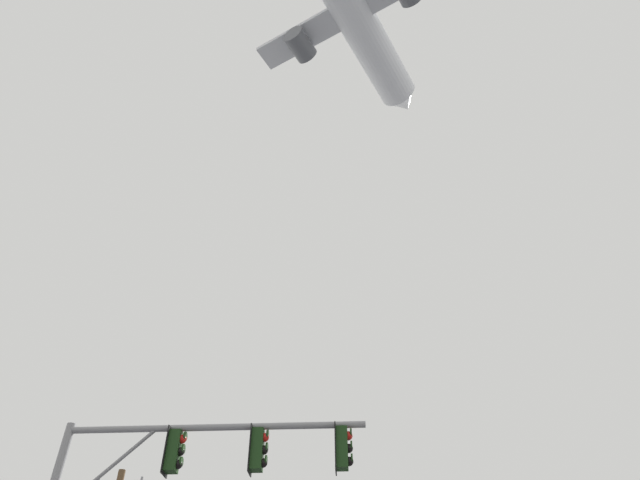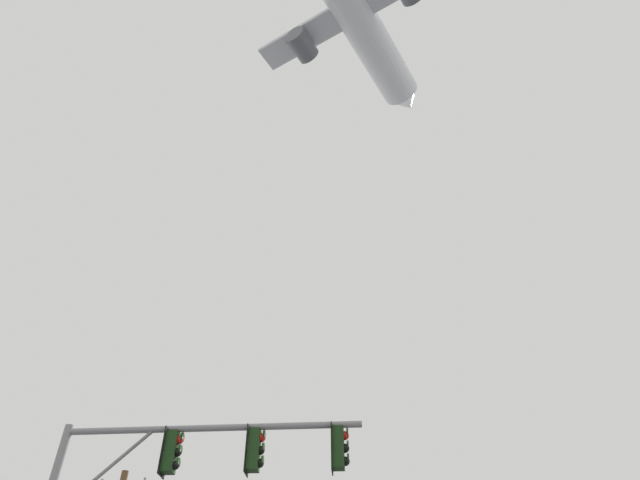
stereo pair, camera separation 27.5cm
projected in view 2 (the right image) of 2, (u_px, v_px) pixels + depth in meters
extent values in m
cylinder|color=gray|center=(213.00, 428.00, 12.65)|extent=(6.85, 0.34, 0.15)
cylinder|color=gray|center=(100.00, 475.00, 12.14)|extent=(2.11, 0.14, 2.05)
cube|color=#193814|center=(338.00, 448.00, 12.16)|extent=(0.27, 0.33, 0.90)
cylinder|color=#193814|center=(338.00, 425.00, 12.48)|extent=(0.05, 0.05, 0.12)
cube|color=black|center=(332.00, 448.00, 12.17)|extent=(0.04, 0.46, 1.04)
sphere|color=red|center=(345.00, 436.00, 12.32)|extent=(0.20, 0.20, 0.20)
cylinder|color=#193814|center=(347.00, 433.00, 12.36)|extent=(0.05, 0.21, 0.21)
sphere|color=black|center=(345.00, 448.00, 12.14)|extent=(0.20, 0.20, 0.20)
cylinder|color=#193814|center=(348.00, 445.00, 12.18)|extent=(0.05, 0.21, 0.21)
sphere|color=black|center=(345.00, 461.00, 11.96)|extent=(0.20, 0.20, 0.20)
cylinder|color=#193814|center=(348.00, 458.00, 12.00)|extent=(0.05, 0.21, 0.21)
cube|color=#193814|center=(254.00, 450.00, 12.26)|extent=(0.27, 0.33, 0.90)
cylinder|color=#193814|center=(256.00, 427.00, 12.59)|extent=(0.05, 0.05, 0.12)
cube|color=black|center=(248.00, 450.00, 12.27)|extent=(0.04, 0.46, 1.04)
sphere|color=red|center=(261.00, 438.00, 12.42)|extent=(0.20, 0.20, 0.20)
cylinder|color=#193814|center=(264.00, 435.00, 12.46)|extent=(0.05, 0.21, 0.21)
sphere|color=black|center=(260.00, 450.00, 12.24)|extent=(0.20, 0.20, 0.20)
cylinder|color=#193814|center=(263.00, 448.00, 12.28)|extent=(0.05, 0.21, 0.21)
sphere|color=black|center=(259.00, 463.00, 12.06)|extent=(0.20, 0.20, 0.20)
cylinder|color=#193814|center=(263.00, 460.00, 12.10)|extent=(0.05, 0.21, 0.21)
cube|color=#193814|center=(171.00, 452.00, 12.36)|extent=(0.27, 0.33, 0.90)
cylinder|color=#193814|center=(175.00, 430.00, 12.69)|extent=(0.05, 0.05, 0.12)
cube|color=black|center=(165.00, 452.00, 12.37)|extent=(0.04, 0.46, 1.04)
sphere|color=red|center=(179.00, 440.00, 12.52)|extent=(0.20, 0.20, 0.20)
cylinder|color=#193814|center=(182.00, 437.00, 12.56)|extent=(0.05, 0.21, 0.21)
sphere|color=black|center=(177.00, 452.00, 12.35)|extent=(0.20, 0.20, 0.20)
cylinder|color=#193814|center=(180.00, 450.00, 12.38)|extent=(0.05, 0.21, 0.21)
sphere|color=black|center=(175.00, 465.00, 12.17)|extent=(0.20, 0.20, 0.20)
cylinder|color=#193814|center=(178.00, 462.00, 12.20)|extent=(0.05, 0.21, 0.21)
cylinder|color=gray|center=(145.00, 480.00, 22.30)|extent=(0.10, 0.10, 0.18)
cylinder|color=white|center=(354.00, 13.00, 49.61)|extent=(11.84, 19.42, 3.53)
cone|color=white|center=(406.00, 100.00, 56.84)|extent=(4.08, 3.65, 3.36)
cube|color=silver|center=(352.00, 11.00, 48.91)|extent=(17.95, 10.37, 0.40)
cylinder|color=#595B60|center=(302.00, 45.00, 50.34)|extent=(2.94, 3.25, 1.99)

